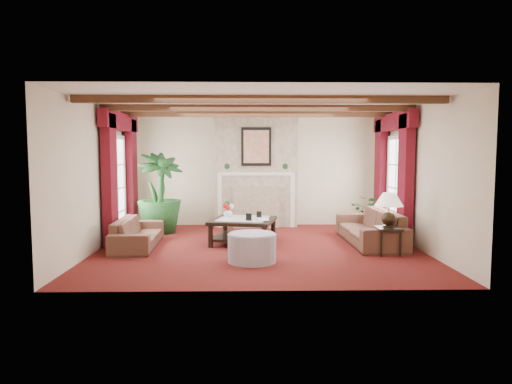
{
  "coord_description": "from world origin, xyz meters",
  "views": [
    {
      "loc": [
        -0.23,
        -8.6,
        1.82
      ],
      "look_at": [
        -0.05,
        0.4,
        1.03
      ],
      "focal_mm": 32.0,
      "sensor_mm": 36.0,
      "label": 1
    }
  ],
  "objects_px": {
    "sofa_right": "(370,221)",
    "side_table": "(388,241)",
    "sofa_left": "(138,228)",
    "ottoman": "(252,248)",
    "coffee_table": "(243,231)",
    "potted_palm": "(160,210)"
  },
  "relations": [
    {
      "from": "coffee_table",
      "to": "ottoman",
      "type": "xyz_separation_m",
      "value": [
        0.16,
        -1.57,
        -0.01
      ]
    },
    {
      "from": "side_table",
      "to": "ottoman",
      "type": "bearing_deg",
      "value": -168.52
    },
    {
      "from": "sofa_left",
      "to": "side_table",
      "type": "bearing_deg",
      "value": -101.69
    },
    {
      "from": "potted_palm",
      "to": "coffee_table",
      "type": "bearing_deg",
      "value": -33.25
    },
    {
      "from": "sofa_right",
      "to": "side_table",
      "type": "relative_size",
      "value": 4.65
    },
    {
      "from": "sofa_left",
      "to": "ottoman",
      "type": "bearing_deg",
      "value": -122.18
    },
    {
      "from": "sofa_right",
      "to": "coffee_table",
      "type": "bearing_deg",
      "value": -92.61
    },
    {
      "from": "sofa_right",
      "to": "side_table",
      "type": "xyz_separation_m",
      "value": [
        0.05,
        -1.0,
        -0.2
      ]
    },
    {
      "from": "sofa_right",
      "to": "coffee_table",
      "type": "xyz_separation_m",
      "value": [
        -2.53,
        0.08,
        -0.2
      ]
    },
    {
      "from": "potted_palm",
      "to": "side_table",
      "type": "xyz_separation_m",
      "value": [
        4.47,
        -2.32,
        -0.26
      ]
    },
    {
      "from": "ottoman",
      "to": "sofa_right",
      "type": "bearing_deg",
      "value": 32.19
    },
    {
      "from": "sofa_left",
      "to": "ottoman",
      "type": "distance_m",
      "value": 2.53
    },
    {
      "from": "potted_palm",
      "to": "coffee_table",
      "type": "xyz_separation_m",
      "value": [
        1.89,
        -1.24,
        -0.26
      ]
    },
    {
      "from": "potted_palm",
      "to": "sofa_right",
      "type": "bearing_deg",
      "value": -16.63
    },
    {
      "from": "sofa_right",
      "to": "ottoman",
      "type": "distance_m",
      "value": 2.81
    },
    {
      "from": "potted_palm",
      "to": "coffee_table",
      "type": "distance_m",
      "value": 2.28
    },
    {
      "from": "sofa_right",
      "to": "ottoman",
      "type": "xyz_separation_m",
      "value": [
        -2.37,
        -1.49,
        -0.21
      ]
    },
    {
      "from": "coffee_table",
      "to": "ottoman",
      "type": "relative_size",
      "value": 1.49
    },
    {
      "from": "sofa_left",
      "to": "potted_palm",
      "type": "relative_size",
      "value": 0.92
    },
    {
      "from": "side_table",
      "to": "sofa_right",
      "type": "bearing_deg",
      "value": 93.06
    },
    {
      "from": "sofa_right",
      "to": "coffee_table",
      "type": "relative_size",
      "value": 1.91
    },
    {
      "from": "sofa_right",
      "to": "potted_palm",
      "type": "height_order",
      "value": "potted_palm"
    }
  ]
}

